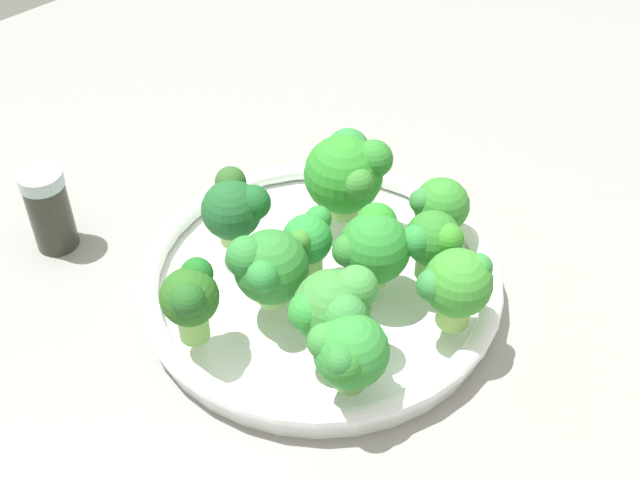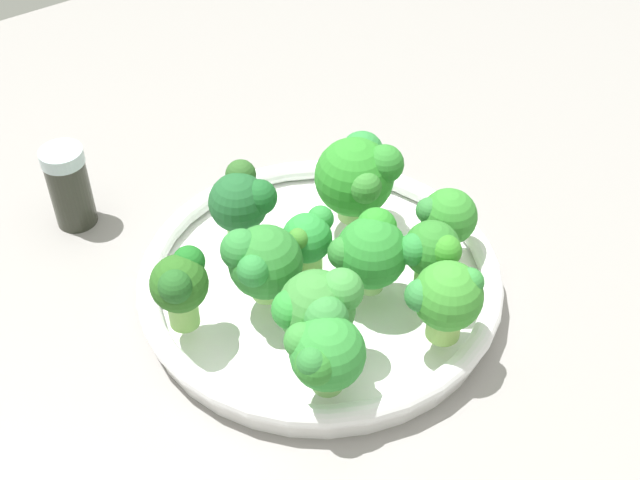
% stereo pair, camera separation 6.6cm
% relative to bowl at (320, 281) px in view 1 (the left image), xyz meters
% --- Properties ---
extents(ground_plane, '(1.30, 1.30, 0.03)m').
position_rel_bowl_xyz_m(ground_plane, '(-0.03, -0.04, -0.03)').
color(ground_plane, gray).
extents(bowl, '(0.30, 0.30, 0.03)m').
position_rel_bowl_xyz_m(bowl, '(0.00, 0.00, 0.00)').
color(bowl, white).
rests_on(bowl, ground_plane).
extents(broccoli_floret_0, '(0.06, 0.06, 0.07)m').
position_rel_bowl_xyz_m(broccoli_floret_0, '(-0.07, 0.05, 0.06)').
color(broccoli_floret_0, '#85B853').
rests_on(broccoli_floret_0, bowl).
extents(broccoli_floret_1, '(0.06, 0.06, 0.06)m').
position_rel_bowl_xyz_m(broccoli_floret_1, '(0.00, 0.05, 0.05)').
color(broccoli_floret_1, '#8FC766').
rests_on(broccoli_floret_1, bowl).
extents(broccoli_floret_2, '(0.07, 0.07, 0.08)m').
position_rel_bowl_xyz_m(broccoli_floret_2, '(0.03, -0.06, 0.06)').
color(broccoli_floret_2, '#90BE63').
rests_on(broccoli_floret_2, bowl).
extents(broccoli_floret_3, '(0.05, 0.06, 0.07)m').
position_rel_bowl_xyz_m(broccoli_floret_3, '(-0.11, -0.03, 0.05)').
color(broccoli_floret_3, '#8EBF59').
rests_on(broccoli_floret_3, bowl).
extents(broccoli_floret_4, '(0.04, 0.05, 0.05)m').
position_rel_bowl_xyz_m(broccoli_floret_4, '(0.01, 0.01, 0.05)').
color(broccoli_floret_4, '#90CB5E').
rests_on(broccoli_floret_4, bowl).
extents(broccoli_floret_5, '(0.05, 0.05, 0.06)m').
position_rel_bowl_xyz_m(broccoli_floret_5, '(-0.04, -0.10, 0.05)').
color(broccoli_floret_5, '#9BCB61').
rests_on(broccoli_floret_5, bowl).
extents(broccoli_floret_6, '(0.04, 0.05, 0.06)m').
position_rel_bowl_xyz_m(broccoli_floret_6, '(0.01, 0.12, 0.06)').
color(broccoli_floret_6, '#84BE59').
rests_on(broccoli_floret_6, bowl).
extents(broccoli_floret_7, '(0.05, 0.05, 0.06)m').
position_rel_bowl_xyz_m(broccoli_floret_7, '(-0.07, -0.06, 0.05)').
color(broccoli_floret_7, '#7DC454').
rests_on(broccoli_floret_7, bowl).
extents(broccoli_floret_8, '(0.05, 0.05, 0.06)m').
position_rel_bowl_xyz_m(broccoli_floret_8, '(0.07, 0.03, 0.05)').
color(broccoli_floret_8, '#92C360').
rests_on(broccoli_floret_8, bowl).
extents(broccoli_floret_9, '(0.05, 0.06, 0.06)m').
position_rel_bowl_xyz_m(broccoli_floret_9, '(-0.10, 0.07, 0.05)').
color(broccoli_floret_9, '#77B05A').
rests_on(broccoli_floret_9, bowl).
extents(broccoli_floret_10, '(0.06, 0.06, 0.07)m').
position_rel_bowl_xyz_m(broccoli_floret_10, '(-0.04, -0.02, 0.05)').
color(broccoli_floret_10, '#7FB15E').
rests_on(broccoli_floret_10, bowl).
extents(pepper_shaker, '(0.04, 0.04, 0.08)m').
position_rel_bowl_xyz_m(pepper_shaker, '(0.21, 0.12, 0.02)').
color(pepper_shaker, '#2E3026').
rests_on(pepper_shaker, ground_plane).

